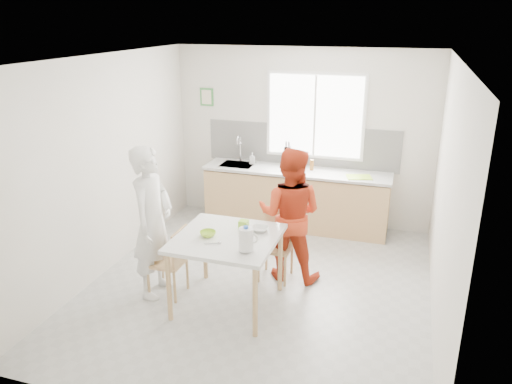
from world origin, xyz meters
TOP-DOWN VIEW (x-y plane):
  - ground at (0.00, 0.00)m, footprint 4.50×4.50m
  - room_shell at (0.00, 0.00)m, footprint 4.50×4.50m
  - window at (0.20, 2.23)m, footprint 1.50×0.06m
  - backsplash at (0.00, 2.24)m, footprint 3.00×0.02m
  - picture_frame at (-1.55, 2.23)m, footprint 0.22×0.03m
  - kitchen_counter at (-0.00, 1.95)m, footprint 2.84×0.64m
  - dining_table at (-0.22, -0.48)m, footprint 1.11×1.11m
  - chair_left at (-0.91, -0.48)m, footprint 0.39×0.39m
  - chair_far at (0.14, 0.33)m, footprint 0.40×0.40m
  - person_white at (-1.13, -0.47)m, footprint 0.43×0.66m
  - person_red at (0.28, 0.36)m, footprint 0.82×0.64m
  - bowl_green at (-0.42, -0.53)m, footprint 0.18×0.18m
  - bowl_white at (0.08, -0.23)m, footprint 0.20×0.20m
  - milk_jug at (0.10, -0.76)m, footprint 0.21×0.15m
  - green_box at (-0.12, -0.20)m, footprint 0.10×0.10m
  - spoon at (-0.30, -0.70)m, footprint 0.15×0.06m
  - cutting_board at (0.95, 1.84)m, footprint 0.40×0.34m
  - wine_bottle_a at (-0.20, 2.06)m, footprint 0.07×0.07m
  - wine_bottle_b at (-0.17, 2.13)m, footprint 0.07×0.07m
  - jar_amber at (0.22, 2.00)m, footprint 0.06×0.06m
  - soap_bottle at (-0.74, 2.05)m, footprint 0.10×0.10m

SIDE VIEW (x-z plane):
  - ground at x=0.00m, z-range 0.00..0.00m
  - kitchen_counter at x=0.00m, z-range -0.27..1.10m
  - chair_left at x=-0.91m, z-range 0.04..0.89m
  - chair_far at x=0.14m, z-range 0.04..0.90m
  - dining_table at x=-0.22m, z-range 0.34..1.18m
  - person_red at x=0.28m, z-range 0.00..1.67m
  - spoon at x=-0.30m, z-range 0.85..0.86m
  - bowl_white at x=0.08m, z-range 0.84..0.89m
  - bowl_green at x=-0.42m, z-range 0.84..0.90m
  - green_box at x=-0.12m, z-range 0.84..0.93m
  - person_white at x=-1.13m, z-range 0.00..1.79m
  - cutting_board at x=0.95m, z-range 0.92..0.93m
  - milk_jug at x=0.10m, z-range 0.85..1.12m
  - jar_amber at x=0.22m, z-range 0.92..1.08m
  - soap_bottle at x=-0.74m, z-range 0.92..1.10m
  - wine_bottle_b at x=-0.17m, z-range 0.92..1.22m
  - wine_bottle_a at x=-0.20m, z-range 0.92..1.24m
  - backsplash at x=0.00m, z-range 0.90..1.55m
  - room_shell at x=0.00m, z-range -0.61..3.89m
  - window at x=0.20m, z-range 1.05..2.35m
  - picture_frame at x=-1.55m, z-range 1.76..2.04m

